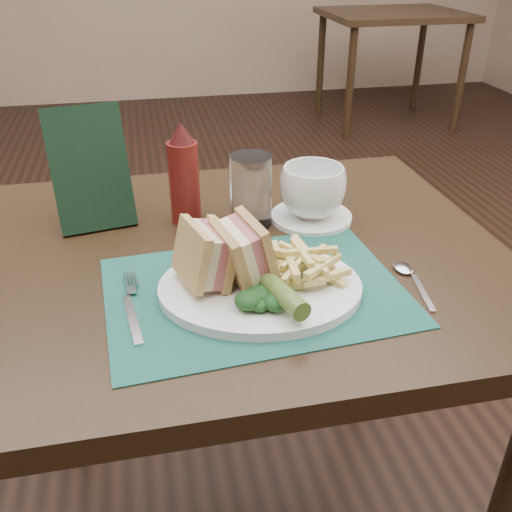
{
  "coord_description": "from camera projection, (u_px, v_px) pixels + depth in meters",
  "views": [
    {
      "loc": [
        -0.14,
        -1.33,
        1.22
      ],
      "look_at": [
        0.01,
        -0.61,
        0.8
      ],
      "focal_mm": 40.0,
      "sensor_mm": 36.0,
      "label": 1
    }
  ],
  "objects": [
    {
      "name": "floor",
      "position": [
        213.0,
        384.0,
        1.76
      ],
      "size": [
        7.0,
        7.0,
        0.0
      ],
      "primitive_type": "plane",
      "color": "black",
      "rests_on": "ground"
    },
    {
      "name": "pickle_spear",
      "position": [
        279.0,
        291.0,
        0.78
      ],
      "size": [
        0.06,
        0.12,
        0.03
      ],
      "primitive_type": "cylinder",
      "rotation": [
        1.54,
        0.0,
        0.28
      ],
      "color": "#476125",
      "rests_on": "plate"
    },
    {
      "name": "kale_garnish",
      "position": [
        270.0,
        296.0,
        0.78
      ],
      "size": [
        0.11,
        0.08,
        0.03
      ],
      "primitive_type": null,
      "color": "#133416",
      "rests_on": "plate"
    },
    {
      "name": "wall_back",
      "position": [
        155.0,
        99.0,
        4.73
      ],
      "size": [
        6.0,
        0.0,
        6.0
      ],
      "primitive_type": "plane",
      "rotation": [
        1.57,
        0.0,
        0.0
      ],
      "color": "tan",
      "rests_on": "ground"
    },
    {
      "name": "check_presenter",
      "position": [
        90.0,
        169.0,
        1.0
      ],
      "size": [
        0.14,
        0.1,
        0.21
      ],
      "primitive_type": "cube",
      "rotation": [
        -0.31,
        0.0,
        0.18
      ],
      "color": "black",
      "rests_on": "table_main"
    },
    {
      "name": "table_bg_right",
      "position": [
        388.0,
        69.0,
        3.97
      ],
      "size": [
        0.9,
        0.75,
        0.75
      ],
      "primitive_type": null,
      "color": "black",
      "rests_on": "ground"
    },
    {
      "name": "ketchup_bottle",
      "position": [
        184.0,
        174.0,
        1.01
      ],
      "size": [
        0.06,
        0.06,
        0.19
      ],
      "primitive_type": null,
      "rotation": [
        0.0,
        0.0,
        0.2
      ],
      "color": "#5A130F",
      "rests_on": "table_main"
    },
    {
      "name": "sandwich_half_b",
      "position": [
        231.0,
        254.0,
        0.81
      ],
      "size": [
        0.09,
        0.11,
        0.1
      ],
      "primitive_type": null,
      "rotation": [
        0.0,
        -0.24,
        0.21
      ],
      "color": "tan",
      "rests_on": "plate"
    },
    {
      "name": "saucer",
      "position": [
        311.0,
        217.0,
        1.06
      ],
      "size": [
        0.18,
        0.18,
        0.01
      ],
      "primitive_type": "cylinder",
      "rotation": [
        0.0,
        0.0,
        0.2
      ],
      "color": "white",
      "rests_on": "table_main"
    },
    {
      "name": "sandwich_half_a",
      "position": [
        191.0,
        257.0,
        0.81
      ],
      "size": [
        0.1,
        0.11,
        0.1
      ],
      "primitive_type": null,
      "rotation": [
        0.0,
        0.24,
        0.28
      ],
      "color": "tan",
      "rests_on": "plate"
    },
    {
      "name": "placemat",
      "position": [
        255.0,
        291.0,
        0.85
      ],
      "size": [
        0.46,
        0.34,
        0.0
      ],
      "primitive_type": "cube",
      "rotation": [
        0.0,
        0.0,
        0.07
      ],
      "color": "#184E46",
      "rests_on": "table_main"
    },
    {
      "name": "coffee_cup",
      "position": [
        313.0,
        191.0,
        1.03
      ],
      "size": [
        0.16,
        0.16,
        0.09
      ],
      "primitive_type": "imported",
      "rotation": [
        0.0,
        0.0,
        0.52
      ],
      "color": "white",
      "rests_on": "saucer"
    },
    {
      "name": "plate",
      "position": [
        260.0,
        288.0,
        0.84
      ],
      "size": [
        0.33,
        0.28,
        0.01
      ],
      "primitive_type": null,
      "rotation": [
        0.0,
        0.0,
        -0.15
      ],
      "color": "white",
      "rests_on": "placemat"
    },
    {
      "name": "drinking_glass",
      "position": [
        251.0,
        191.0,
        1.01
      ],
      "size": [
        0.08,
        0.08,
        0.13
      ],
      "primitive_type": "cylinder",
      "rotation": [
        0.0,
        0.0,
        0.05
      ],
      "color": "white",
      "rests_on": "table_main"
    },
    {
      "name": "fries_pile",
      "position": [
        301.0,
        260.0,
        0.85
      ],
      "size": [
        0.18,
        0.2,
        0.05
      ],
      "primitive_type": null,
      "color": "#D6C56B",
      "rests_on": "plate"
    },
    {
      "name": "fork",
      "position": [
        132.0,
        304.0,
        0.81
      ],
      "size": [
        0.06,
        0.17,
        0.01
      ],
      "primitive_type": null,
      "rotation": [
        0.0,
        0.0,
        0.13
      ],
      "color": "silver",
      "rests_on": "placemat"
    },
    {
      "name": "table_main",
      "position": [
        240.0,
        412.0,
        1.15
      ],
      "size": [
        0.9,
        0.75,
        0.75
      ],
      "primitive_type": null,
      "color": "black",
      "rests_on": "ground"
    },
    {
      "name": "spoon",
      "position": [
        416.0,
        282.0,
        0.86
      ],
      "size": [
        0.06,
        0.15,
        0.01
      ],
      "primitive_type": null,
      "rotation": [
        0.0,
        0.0,
        -0.16
      ],
      "color": "silver",
      "rests_on": "table_main"
    }
  ]
}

